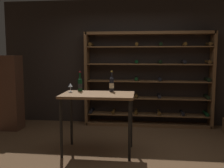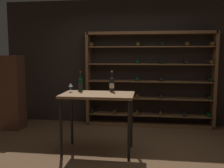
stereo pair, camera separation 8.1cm
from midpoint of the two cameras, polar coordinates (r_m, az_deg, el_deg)
ground_plane at (r=4.11m, az=2.07°, el=-15.76°), size 9.94×9.94×0.00m
back_wall at (r=5.77m, az=3.65°, el=4.84°), size 5.82×0.10×2.77m
wine_rack at (r=5.58m, az=7.84°, el=0.87°), size 2.75×0.32×2.04m
tasting_table at (r=4.04m, az=-3.75°, el=-3.72°), size 1.13×0.67×0.95m
display_cabinet at (r=5.72m, az=-22.23°, el=-1.83°), size 0.44×0.36×1.54m
wine_bottle_green_slim at (r=4.22m, az=-0.63°, el=-0.01°), size 0.08×0.08×0.35m
wine_bottle_amber_reserve at (r=4.31m, az=-7.70°, el=-0.06°), size 0.08×0.08×0.34m
wine_glass_stemmed_center at (r=4.22m, az=-9.83°, el=-0.33°), size 0.07×0.07×0.15m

